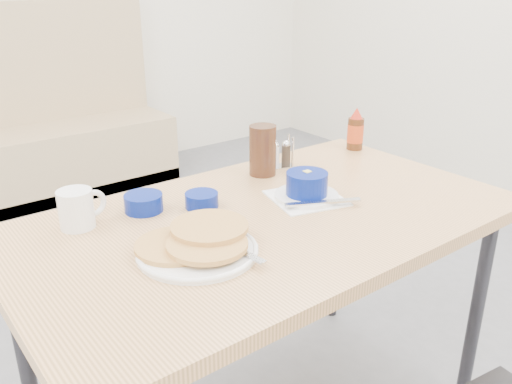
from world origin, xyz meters
TOP-DOWN VIEW (x-y plane):
  - booth_bench at (0.00, 2.78)m, footprint 1.90×0.56m
  - dining_table at (0.00, 0.25)m, footprint 1.40×0.80m
  - pancake_plate at (-0.27, 0.18)m, footprint 0.29×0.30m
  - coffee_mug at (-0.44, 0.50)m, footprint 0.13×0.09m
  - grits_setting at (0.16, 0.27)m, footprint 0.25×0.26m
  - creamer_bowl at (-0.12, 0.41)m, footprint 0.09×0.09m
  - butter_bowl at (-0.26, 0.49)m, footprint 0.11×0.11m
  - amber_tumbler at (0.19, 0.52)m, footprint 0.11×0.11m
  - condiment_caddy at (0.29, 0.54)m, footprint 0.10×0.08m
  - syrup_bottle at (0.64, 0.52)m, footprint 0.06×0.06m

SIDE VIEW (x-z plane):
  - booth_bench at x=0.00m, z-range -0.26..0.96m
  - dining_table at x=0.00m, z-range 0.32..1.08m
  - creamer_bowl at x=-0.12m, z-range 0.76..0.80m
  - pancake_plate at x=-0.27m, z-range 0.76..0.81m
  - butter_bowl at x=-0.26m, z-range 0.76..0.81m
  - grits_setting at x=0.16m, z-range 0.75..0.84m
  - condiment_caddy at x=0.29m, z-range 0.74..0.85m
  - coffee_mug at x=-0.44m, z-range 0.76..0.86m
  - syrup_bottle at x=0.64m, z-range 0.75..0.91m
  - amber_tumbler at x=0.19m, z-range 0.76..0.93m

